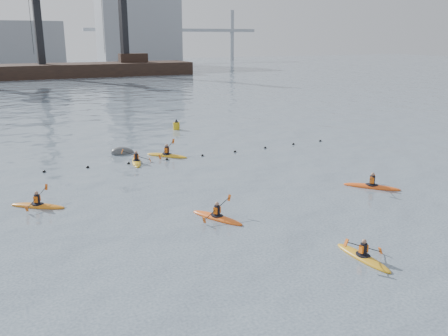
{
  "coord_description": "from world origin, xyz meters",
  "views": [
    {
      "loc": [
        -10.37,
        -11.97,
        9.24
      ],
      "look_at": [
        -0.33,
        9.09,
        2.8
      ],
      "focal_mm": 38.0,
      "sensor_mm": 36.0,
      "label": 1
    }
  ],
  "objects_px": {
    "kayaker_0": "(217,217)",
    "kayaker_2": "(38,205)",
    "kayaker_5": "(167,155)",
    "mooring_buoy": "(123,153)",
    "kayaker_3": "(136,161)",
    "nav_buoy": "(176,126)",
    "kayaker_4": "(372,186)",
    "kayaker_1": "(363,257)"
  },
  "relations": [
    {
      "from": "kayaker_0",
      "to": "kayaker_2",
      "type": "xyz_separation_m",
      "value": [
        -8.4,
        6.0,
        -0.0
      ]
    },
    {
      "from": "kayaker_5",
      "to": "mooring_buoy",
      "type": "distance_m",
      "value": 3.91
    },
    {
      "from": "kayaker_2",
      "to": "kayaker_3",
      "type": "bearing_deg",
      "value": -11.09
    },
    {
      "from": "nav_buoy",
      "to": "kayaker_0",
      "type": "bearing_deg",
      "value": -105.14
    },
    {
      "from": "kayaker_2",
      "to": "kayaker_5",
      "type": "height_order",
      "value": "kayaker_5"
    },
    {
      "from": "kayaker_3",
      "to": "mooring_buoy",
      "type": "xyz_separation_m",
      "value": [
        -0.19,
        3.47,
        -0.1
      ]
    },
    {
      "from": "kayaker_5",
      "to": "nav_buoy",
      "type": "distance_m",
      "value": 11.57
    },
    {
      "from": "kayaker_0",
      "to": "mooring_buoy",
      "type": "height_order",
      "value": "kayaker_0"
    },
    {
      "from": "kayaker_5",
      "to": "mooring_buoy",
      "type": "xyz_separation_m",
      "value": [
        -2.94,
        2.58,
        -0.11
      ]
    },
    {
      "from": "kayaker_0",
      "to": "kayaker_4",
      "type": "bearing_deg",
      "value": -23.26
    },
    {
      "from": "kayaker_2",
      "to": "kayaker_3",
      "type": "distance_m",
      "value": 10.53
    },
    {
      "from": "kayaker_5",
      "to": "kayaker_4",
      "type": "bearing_deg",
      "value": -98.97
    },
    {
      "from": "kayaker_1",
      "to": "kayaker_3",
      "type": "xyz_separation_m",
      "value": [
        -4.47,
        20.18,
        -0.0
      ]
    },
    {
      "from": "kayaker_2",
      "to": "kayaker_3",
      "type": "relative_size",
      "value": 0.93
    },
    {
      "from": "kayaker_3",
      "to": "kayaker_4",
      "type": "bearing_deg",
      "value": -34.02
    },
    {
      "from": "kayaker_1",
      "to": "kayaker_5",
      "type": "bearing_deg",
      "value": 92.54
    },
    {
      "from": "kayaker_5",
      "to": "mooring_buoy",
      "type": "bearing_deg",
      "value": 95.73
    },
    {
      "from": "kayaker_3",
      "to": "kayaker_5",
      "type": "xyz_separation_m",
      "value": [
        2.75,
        0.89,
        0.01
      ]
    },
    {
      "from": "kayaker_3",
      "to": "kayaker_4",
      "type": "distance_m",
      "value": 17.29
    },
    {
      "from": "kayaker_1",
      "to": "kayaker_3",
      "type": "height_order",
      "value": "kayaker_1"
    },
    {
      "from": "kayaker_0",
      "to": "mooring_buoy",
      "type": "bearing_deg",
      "value": 66.66
    },
    {
      "from": "kayaker_4",
      "to": "nav_buoy",
      "type": "height_order",
      "value": "nav_buoy"
    },
    {
      "from": "kayaker_2",
      "to": "mooring_buoy",
      "type": "xyz_separation_m",
      "value": [
        7.49,
        10.67,
        -0.1
      ]
    },
    {
      "from": "kayaker_4",
      "to": "mooring_buoy",
      "type": "bearing_deg",
      "value": -95.55
    },
    {
      "from": "kayaker_3",
      "to": "nav_buoy",
      "type": "bearing_deg",
      "value": 69.87
    },
    {
      "from": "kayaker_0",
      "to": "kayaker_2",
      "type": "relative_size",
      "value": 1.06
    },
    {
      "from": "kayaker_0",
      "to": "kayaker_5",
      "type": "xyz_separation_m",
      "value": [
        2.03,
        14.09,
        0.01
      ]
    },
    {
      "from": "kayaker_4",
      "to": "kayaker_5",
      "type": "xyz_separation_m",
      "value": [
        -9.11,
        13.47,
        0.0
      ]
    },
    {
      "from": "kayaker_0",
      "to": "mooring_buoy",
      "type": "distance_m",
      "value": 16.69
    },
    {
      "from": "kayaker_0",
      "to": "kayaker_1",
      "type": "bearing_deg",
      "value": -88.23
    },
    {
      "from": "kayaker_1",
      "to": "kayaker_4",
      "type": "height_order",
      "value": "kayaker_1"
    },
    {
      "from": "mooring_buoy",
      "to": "kayaker_0",
      "type": "bearing_deg",
      "value": -86.88
    },
    {
      "from": "kayaker_2",
      "to": "mooring_buoy",
      "type": "distance_m",
      "value": 13.04
    },
    {
      "from": "kayaker_0",
      "to": "kayaker_3",
      "type": "distance_m",
      "value": 13.22
    },
    {
      "from": "kayaker_4",
      "to": "kayaker_5",
      "type": "bearing_deg",
      "value": -98.39
    },
    {
      "from": "kayaker_2",
      "to": "kayaker_0",
      "type": "bearing_deg",
      "value": -89.78
    },
    {
      "from": "kayaker_2",
      "to": "mooring_buoy",
      "type": "height_order",
      "value": "kayaker_2"
    },
    {
      "from": "kayaker_4",
      "to": "kayaker_5",
      "type": "height_order",
      "value": "kayaker_5"
    },
    {
      "from": "mooring_buoy",
      "to": "nav_buoy",
      "type": "relative_size",
      "value": 1.65
    },
    {
      "from": "kayaker_3",
      "to": "kayaker_1",
      "type": "bearing_deg",
      "value": -64.85
    },
    {
      "from": "kayaker_1",
      "to": "kayaker_2",
      "type": "distance_m",
      "value": 17.77
    },
    {
      "from": "kayaker_2",
      "to": "kayaker_3",
      "type": "xyz_separation_m",
      "value": [
        7.68,
        7.2,
        -0.0
      ]
    }
  ]
}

